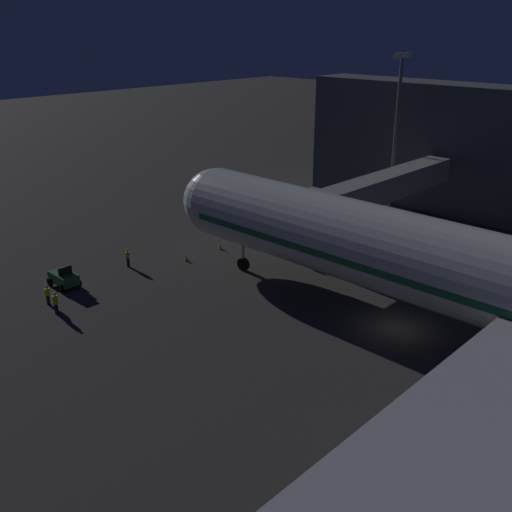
# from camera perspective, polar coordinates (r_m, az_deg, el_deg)

# --- Properties ---
(ground_plane) EXTENTS (320.00, 320.00, 0.00)m
(ground_plane) POSITION_cam_1_polar(r_m,az_deg,el_deg) (45.23, 13.45, -6.89)
(ground_plane) COLOR #383533
(jet_bridge) EXTENTS (24.16, 3.40, 7.40)m
(jet_bridge) POSITION_cam_1_polar(r_m,az_deg,el_deg) (58.81, 11.08, 6.17)
(jet_bridge) COLOR #9E9E99
(jet_bridge) RESTS_ON ground_plane
(apron_floodlight_mast) EXTENTS (2.90, 0.50, 18.17)m
(apron_floodlight_mast) POSITION_cam_1_polar(r_m,az_deg,el_deg) (71.14, 13.49, 12.48)
(apron_floodlight_mast) COLOR #59595E
(apron_floodlight_mast) RESTS_ON ground_plane
(baggage_tug_lead) EXTENTS (1.86, 2.79, 1.95)m
(baggage_tug_lead) POSITION_cam_1_polar(r_m,az_deg,el_deg) (53.13, -18.16, -2.05)
(baggage_tug_lead) COLOR #287038
(baggage_tug_lead) RESTS_ON ground_plane
(ground_crew_by_belt_loader) EXTENTS (0.40, 0.40, 1.68)m
(ground_crew_by_belt_loader) POSITION_cam_1_polar(r_m,az_deg,el_deg) (50.14, -19.60, -3.50)
(ground_crew_by_belt_loader) COLOR black
(ground_crew_by_belt_loader) RESTS_ON ground_plane
(ground_crew_under_port_wing) EXTENTS (0.40, 0.40, 1.76)m
(ground_crew_under_port_wing) POSITION_cam_1_polar(r_m,az_deg,el_deg) (55.76, -12.34, -0.11)
(ground_crew_under_port_wing) COLOR black
(ground_crew_under_port_wing) RESTS_ON ground_plane
(ground_crew_walking_aft) EXTENTS (0.40, 0.40, 1.83)m
(ground_crew_walking_aft) POSITION_cam_1_polar(r_m,az_deg,el_deg) (48.33, -18.90, -4.25)
(ground_crew_walking_aft) COLOR black
(ground_crew_walking_aft) RESTS_ON ground_plane
(traffic_cone_nose_port) EXTENTS (0.36, 0.36, 0.55)m
(traffic_cone_nose_port) POSITION_cam_1_polar(r_m,az_deg,el_deg) (59.10, -3.49, 0.91)
(traffic_cone_nose_port) COLOR orange
(traffic_cone_nose_port) RESTS_ON ground_plane
(traffic_cone_nose_starboard) EXTENTS (0.36, 0.36, 0.55)m
(traffic_cone_nose_starboard) POSITION_cam_1_polar(r_m,az_deg,el_deg) (56.43, -6.77, -0.23)
(traffic_cone_nose_starboard) COLOR orange
(traffic_cone_nose_starboard) RESTS_ON ground_plane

